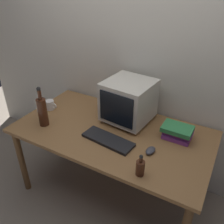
{
  "coord_description": "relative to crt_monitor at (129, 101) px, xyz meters",
  "views": [
    {
      "loc": [
        0.8,
        -1.42,
        1.89
      ],
      "look_at": [
        0.0,
        0.0,
        0.91
      ],
      "focal_mm": 38.32,
      "sensor_mm": 36.0,
      "label": 1
    }
  ],
  "objects": [
    {
      "name": "bottle_short",
      "position": [
        0.36,
        -0.55,
        -0.13
      ],
      "size": [
        0.06,
        0.06,
        0.16
      ],
      "color": "#472314",
      "rests_on": "desk"
    },
    {
      "name": "bottle_tall",
      "position": [
        -0.6,
        -0.42,
        -0.06
      ],
      "size": [
        0.08,
        0.08,
        0.36
      ],
      "color": "#472314",
      "rests_on": "desk"
    },
    {
      "name": "ground_plane",
      "position": [
        -0.04,
        -0.21,
        -0.92
      ],
      "size": [
        6.0,
        6.0,
        0.0
      ],
      "primitive_type": "plane",
      "color": "gray"
    },
    {
      "name": "desk",
      "position": [
        -0.04,
        -0.21,
        -0.27
      ],
      "size": [
        1.63,
        0.87,
        0.73
      ],
      "color": "olive",
      "rests_on": "ground"
    },
    {
      "name": "keyboard",
      "position": [
        -0.0,
        -0.35,
        -0.18
      ],
      "size": [
        0.43,
        0.2,
        0.02
      ],
      "primitive_type": "cube",
      "rotation": [
        0.0,
        0.0,
        -0.11
      ],
      "color": "black",
      "rests_on": "desk"
    },
    {
      "name": "mug",
      "position": [
        -0.73,
        -0.19,
        -0.15
      ],
      "size": [
        0.12,
        0.08,
        0.09
      ],
      "color": "white",
      "rests_on": "desk"
    },
    {
      "name": "computer_mouse",
      "position": [
        0.34,
        -0.32,
        -0.17
      ],
      "size": [
        0.07,
        0.11,
        0.04
      ],
      "primitive_type": "ellipsoid",
      "rotation": [
        0.0,
        0.0,
        -0.14
      ],
      "color": "#3F3F47",
      "rests_on": "desk"
    },
    {
      "name": "crt_monitor",
      "position": [
        0.0,
        0.0,
        0.0
      ],
      "size": [
        0.42,
        0.42,
        0.37
      ],
      "color": "beige",
      "rests_on": "desk"
    },
    {
      "name": "book_stack",
      "position": [
        0.46,
        -0.05,
        -0.14
      ],
      "size": [
        0.24,
        0.17,
        0.11
      ],
      "color": "#843893",
      "rests_on": "desk"
    },
    {
      "name": "back_wall",
      "position": [
        -0.04,
        0.29,
        0.33
      ],
      "size": [
        4.0,
        0.08,
        2.5
      ],
      "primitive_type": "cube",
      "color": "silver",
      "rests_on": "ground"
    }
  ]
}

